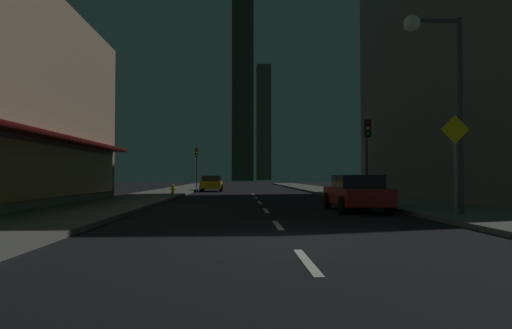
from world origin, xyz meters
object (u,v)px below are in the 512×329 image
object	(u,v)px
traffic_light_near_right	(367,141)
car_parked_near	(356,193)
street_lamp_right	(435,65)
pedestrian_crossing_sign	(455,156)
fire_hydrant_far_left	(173,189)
car_parked_far	(212,183)
traffic_light_far_left	(196,159)

from	to	relation	value
traffic_light_near_right	car_parked_near	bearing A→B (deg)	-111.78
street_lamp_right	pedestrian_crossing_sign	size ratio (longest dim) A/B	2.09
car_parked_near	traffic_light_near_right	xyz separation A→B (m)	(1.90, 4.76, 2.45)
fire_hydrant_far_left	traffic_light_near_right	xyz separation A→B (m)	(11.40, -9.62, 2.74)
car_parked_far	pedestrian_crossing_sign	distance (m)	28.08
traffic_light_far_left	pedestrian_crossing_sign	size ratio (longest dim) A/B	1.33
street_lamp_right	traffic_light_far_left	bearing A→B (deg)	109.46
traffic_light_near_right	traffic_light_far_left	distance (m)	25.36
traffic_light_near_right	street_lamp_right	bearing A→B (deg)	-90.87
car_parked_far	traffic_light_near_right	distance (m)	20.12
car_parked_near	car_parked_far	bearing A→B (deg)	107.72
traffic_light_near_right	traffic_light_far_left	xyz separation A→B (m)	(-11.00, 22.85, 0.00)
car_parked_near	traffic_light_far_left	bearing A→B (deg)	108.25
traffic_light_near_right	street_lamp_right	size ratio (longest dim) A/B	0.64
pedestrian_crossing_sign	traffic_light_near_right	bearing A→B (deg)	90.66
car_parked_far	traffic_light_near_right	size ratio (longest dim) A/B	1.01
car_parked_far	traffic_light_far_left	size ratio (longest dim) A/B	1.01
car_parked_far	pedestrian_crossing_sign	xyz separation A→B (m)	(9.20, -26.50, 1.28)
fire_hydrant_far_left	traffic_light_near_right	size ratio (longest dim) A/B	0.16
fire_hydrant_far_left	traffic_light_near_right	distance (m)	15.17
traffic_light_far_left	pedestrian_crossing_sign	xyz separation A→B (m)	(11.10, -31.57, -1.18)
car_parked_far	pedestrian_crossing_sign	bearing A→B (deg)	-70.86
car_parked_near	fire_hydrant_far_left	size ratio (longest dim) A/B	6.48
traffic_light_near_right	traffic_light_far_left	world-z (taller)	same
car_parked_near	traffic_light_far_left	distance (m)	29.17
traffic_light_near_right	street_lamp_right	world-z (taller)	street_lamp_right
traffic_light_near_right	pedestrian_crossing_sign	world-z (taller)	traffic_light_near_right
car_parked_near	traffic_light_far_left	xyz separation A→B (m)	(-9.10, 27.60, 2.45)
fire_hydrant_far_left	pedestrian_crossing_sign	xyz separation A→B (m)	(11.50, -18.35, 1.56)
car_parked_near	street_lamp_right	size ratio (longest dim) A/B	0.64
traffic_light_near_right	traffic_light_far_left	size ratio (longest dim) A/B	1.00
car_parked_far	pedestrian_crossing_sign	size ratio (longest dim) A/B	1.34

